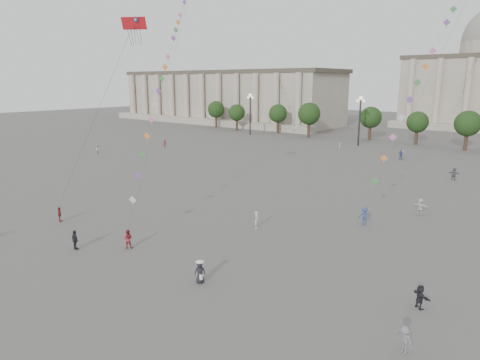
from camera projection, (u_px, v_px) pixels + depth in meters
The scene contains 22 objects.
ground at pixel (143, 272), 31.41m from camera, with size 360.00×360.00×0.00m, color #4E4C49.
hall_west at pixel (225, 97), 146.58m from camera, with size 84.00×26.22×17.20m.
tree_row at pixel (444, 122), 88.83m from camera, with size 137.12×5.12×8.00m.
lamp_post_far_west at pixel (250, 106), 110.26m from camera, with size 2.00×0.90×10.65m.
lamp_post_mid_west at pixel (360, 112), 91.67m from camera, with size 2.00×0.90×10.65m.
person_crowd_0 at pixel (401, 155), 76.14m from camera, with size 1.05×0.44×1.80m, color #37417C.
person_crowd_1 at pixel (98, 149), 83.07m from camera, with size 0.83×0.65×1.70m, color silver.
person_crowd_2 at pixel (165, 144), 89.70m from camera, with size 1.09×0.62×1.68m, color maroon.
person_crowd_3 at pixel (420, 297), 26.23m from camera, with size 1.42×0.45×1.53m, color black.
person_crowd_4 at pixel (403, 155), 76.58m from camera, with size 1.53×0.49×1.65m, color silver.
person_crowd_6 at pixel (404, 340), 21.91m from camera, with size 0.96×0.55×1.48m, color slate.
person_crowd_7 at pixel (420, 207), 44.62m from camera, with size 1.68×0.53×1.81m, color silver.
person_crowd_10 at pixel (340, 146), 87.29m from camera, with size 0.55×0.36×1.50m, color #BABAB5.
person_crowd_12 at pixel (454, 174), 60.51m from camera, with size 1.65×0.53×1.78m, color #5A5B5E.
person_crowd_13 at pixel (257, 220), 40.57m from camera, with size 0.61×0.40×1.67m, color silver.
tourist_0 at pixel (60, 214), 42.53m from camera, with size 0.88×0.37×1.51m, color maroon.
tourist_4 at pixel (75, 240), 35.43m from camera, with size 0.99×0.41×1.68m, color black.
kite_flyer_0 at pixel (128, 239), 35.75m from camera, with size 0.79×0.62×1.63m, color maroon.
kite_flyer_1 at pixel (364, 216), 41.44m from camera, with size 1.17×0.67×1.81m, color navy.
hat_person at pixel (200, 272), 29.55m from camera, with size 0.89×0.88×1.69m.
dragon_kite at pixel (134, 33), 37.81m from camera, with size 4.71×3.22×19.14m.
kite_train_west at pixel (178, 27), 58.82m from camera, with size 33.06×42.01×65.11m.
Camera 1 is at (24.02, -17.88, 13.67)m, focal length 32.00 mm.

